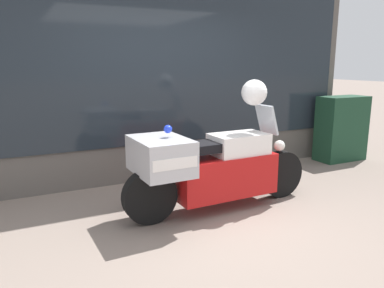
% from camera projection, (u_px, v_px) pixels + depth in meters
% --- Properties ---
extents(ground_plane, '(60.00, 60.00, 0.00)m').
position_uv_depth(ground_plane, '(220.00, 223.00, 4.06)').
color(ground_plane, gray).
extents(shop_building, '(6.82, 0.55, 4.05)m').
position_uv_depth(shop_building, '(123.00, 39.00, 5.19)').
color(shop_building, '#56514C').
rests_on(shop_building, ground).
extents(window_display, '(5.44, 0.30, 1.90)m').
position_uv_depth(window_display, '(177.00, 144.00, 5.91)').
color(window_display, slate).
rests_on(window_display, ground).
extents(paramedic_motorcycle, '(2.41, 0.77, 1.21)m').
position_uv_depth(paramedic_motorcycle, '(208.00, 166.00, 4.29)').
color(paramedic_motorcycle, black).
rests_on(paramedic_motorcycle, ground).
extents(utility_cabinet, '(0.88, 0.44, 1.14)m').
position_uv_depth(utility_cabinet, '(341.00, 128.00, 6.62)').
color(utility_cabinet, '#193D28').
rests_on(utility_cabinet, ground).
extents(white_helmet, '(0.30, 0.30, 0.30)m').
position_uv_depth(white_helmet, '(254.00, 93.00, 4.40)').
color(white_helmet, white).
rests_on(white_helmet, paramedic_motorcycle).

